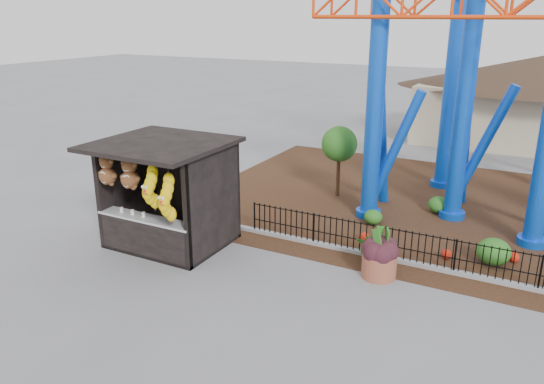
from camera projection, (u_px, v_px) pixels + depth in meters
The scene contains 10 objects.
ground at pixel (237, 281), 13.53m from camera, with size 120.00×120.00×0.00m, color slate.
mulch_bed at pixel (455, 210), 18.44m from camera, with size 18.00×12.00×0.02m, color #331E11.
curb at pixel (422, 266), 14.24m from camera, with size 18.00×0.18×0.12m, color gray.
prize_booth at pixel (163, 196), 15.11m from camera, with size 3.50×3.40×3.12m.
picket_fence at pixel (459, 258), 13.70m from camera, with size 12.20×0.06×1.00m, color black, non-canonical shape.
roller_coaster at pixel (518, 15), 16.08m from camera, with size 11.00×6.37×10.82m.
terracotta_planter at pixel (379, 266), 13.68m from camera, with size 0.89×0.89×0.63m, color brown.
planter_foliage at pixel (381, 243), 13.47m from camera, with size 0.70×0.70×0.64m, color #32141C.
potted_plant at pixel (372, 247), 14.46m from camera, with size 0.81×0.70×0.90m, color #2B5619.
landscaping at pixel (486, 236), 15.52m from camera, with size 7.66×4.23×0.72m.
Camera 1 is at (6.46, -10.26, 6.48)m, focal length 35.00 mm.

